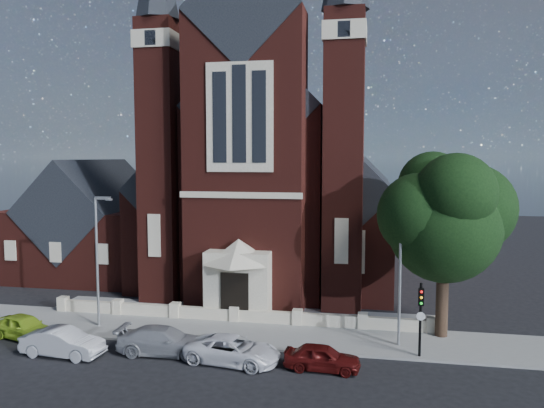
{
  "coord_description": "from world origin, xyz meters",
  "views": [
    {
      "loc": [
        8.51,
        -25.27,
        10.47
      ],
      "look_at": [
        1.34,
        12.0,
        7.09
      ],
      "focal_mm": 35.0,
      "sensor_mm": 36.0,
      "label": 1
    }
  ],
  "objects_px": {
    "street_tree": "(447,219)",
    "car_silver_b": "(164,341)",
    "street_lamp_left": "(98,254)",
    "car_lime_van": "(24,327)",
    "car_silver_a": "(63,342)",
    "car_dark_red": "(322,357)",
    "church": "(280,182)",
    "traffic_signal": "(421,310)",
    "car_white_suv": "(233,350)",
    "street_lamp_right": "(402,265)",
    "parish_hall": "(95,229)"
  },
  "relations": [
    {
      "from": "traffic_signal",
      "to": "car_white_suv",
      "type": "bearing_deg",
      "value": -165.75
    },
    {
      "from": "car_silver_b",
      "to": "street_lamp_left",
      "type": "bearing_deg",
      "value": 55.74
    },
    {
      "from": "street_tree",
      "to": "street_lamp_left",
      "type": "bearing_deg",
      "value": -175.24
    },
    {
      "from": "car_silver_a",
      "to": "car_dark_red",
      "type": "height_order",
      "value": "car_silver_a"
    },
    {
      "from": "car_silver_b",
      "to": "car_white_suv",
      "type": "distance_m",
      "value": 3.97
    },
    {
      "from": "street_tree",
      "to": "car_lime_van",
      "type": "distance_m",
      "value": 24.96
    },
    {
      "from": "street_lamp_left",
      "to": "street_lamp_right",
      "type": "relative_size",
      "value": 1.0
    },
    {
      "from": "car_white_suv",
      "to": "street_lamp_right",
      "type": "bearing_deg",
      "value": -56.34
    },
    {
      "from": "church",
      "to": "street_lamp_left",
      "type": "xyz_separation_m",
      "value": [
        -7.91,
        -18.94,
        -3.59
      ]
    },
    {
      "from": "church",
      "to": "traffic_signal",
      "type": "bearing_deg",
      "value": -61.8
    },
    {
      "from": "church",
      "to": "car_silver_b",
      "type": "height_order",
      "value": "church"
    },
    {
      "from": "car_silver_a",
      "to": "car_white_suv",
      "type": "relative_size",
      "value": 0.9
    },
    {
      "from": "traffic_signal",
      "to": "car_silver_a",
      "type": "bearing_deg",
      "value": -170.3
    },
    {
      "from": "street_lamp_right",
      "to": "car_white_suv",
      "type": "relative_size",
      "value": 1.65
    },
    {
      "from": "car_silver_a",
      "to": "parish_hall",
      "type": "bearing_deg",
      "value": 28.52
    },
    {
      "from": "street_tree",
      "to": "car_white_suv",
      "type": "height_order",
      "value": "street_tree"
    },
    {
      "from": "street_tree",
      "to": "car_white_suv",
      "type": "distance_m",
      "value": 13.86
    },
    {
      "from": "traffic_signal",
      "to": "car_white_suv",
      "type": "height_order",
      "value": "traffic_signal"
    },
    {
      "from": "parish_hall",
      "to": "car_silver_b",
      "type": "bearing_deg",
      "value": -51.93
    },
    {
      "from": "car_lime_van",
      "to": "car_dark_red",
      "type": "relative_size",
      "value": 1.1
    },
    {
      "from": "parish_hall",
      "to": "street_tree",
      "type": "bearing_deg",
      "value": -23.26
    },
    {
      "from": "car_silver_a",
      "to": "traffic_signal",
      "type": "bearing_deg",
      "value": -76.35
    },
    {
      "from": "car_silver_b",
      "to": "car_white_suv",
      "type": "relative_size",
      "value": 1.01
    },
    {
      "from": "church",
      "to": "street_lamp_right",
      "type": "height_order",
      "value": "church"
    },
    {
      "from": "car_silver_a",
      "to": "car_dark_red",
      "type": "bearing_deg",
      "value": -82.97
    },
    {
      "from": "car_silver_a",
      "to": "car_silver_b",
      "type": "distance_m",
      "value": 5.27
    },
    {
      "from": "traffic_signal",
      "to": "car_dark_red",
      "type": "xyz_separation_m",
      "value": [
        -4.84,
        -2.42,
        -1.94
      ]
    },
    {
      "from": "church",
      "to": "car_dark_red",
      "type": "xyz_separation_m",
      "value": [
        6.16,
        -22.94,
        -7.54
      ]
    },
    {
      "from": "street_tree",
      "to": "car_lime_van",
      "type": "xyz_separation_m",
      "value": [
        -23.75,
        -4.46,
        -6.25
      ]
    },
    {
      "from": "traffic_signal",
      "to": "car_silver_b",
      "type": "xyz_separation_m",
      "value": [
        -13.32,
        -1.88,
        -1.86
      ]
    },
    {
      "from": "car_silver_a",
      "to": "street_tree",
      "type": "bearing_deg",
      "value": -68.25
    },
    {
      "from": "car_lime_van",
      "to": "car_silver_a",
      "type": "relative_size",
      "value": 0.94
    },
    {
      "from": "parish_hall",
      "to": "traffic_signal",
      "type": "xyz_separation_m",
      "value": [
        27.0,
        -15.57,
        -1.43
      ]
    },
    {
      "from": "car_silver_b",
      "to": "car_silver_a",
      "type": "bearing_deg",
      "value": 101.42
    },
    {
      "from": "car_silver_b",
      "to": "car_white_suv",
      "type": "height_order",
      "value": "car_silver_b"
    },
    {
      "from": "traffic_signal",
      "to": "church",
      "type": "bearing_deg",
      "value": 118.2
    },
    {
      "from": "church",
      "to": "street_lamp_right",
      "type": "xyz_separation_m",
      "value": [
        10.09,
        -18.94,
        -3.59
      ]
    },
    {
      "from": "street_lamp_left",
      "to": "car_lime_van",
      "type": "bearing_deg",
      "value": -139.62
    },
    {
      "from": "street_tree",
      "to": "car_silver_b",
      "type": "xyz_separation_m",
      "value": [
        -14.92,
        -5.17,
        -6.24
      ]
    },
    {
      "from": "street_lamp_left",
      "to": "street_lamp_right",
      "type": "bearing_deg",
      "value": 0.0
    },
    {
      "from": "car_dark_red",
      "to": "street_lamp_right",
      "type": "bearing_deg",
      "value": -41.73
    },
    {
      "from": "car_lime_van",
      "to": "car_dark_red",
      "type": "distance_m",
      "value": 17.35
    },
    {
      "from": "traffic_signal",
      "to": "car_lime_van",
      "type": "relative_size",
      "value": 0.97
    },
    {
      "from": "parish_hall",
      "to": "car_silver_b",
      "type": "xyz_separation_m",
      "value": [
        13.68,
        -17.46,
        -3.29
      ]
    },
    {
      "from": "street_tree",
      "to": "car_silver_b",
      "type": "bearing_deg",
      "value": -160.9
    },
    {
      "from": "traffic_signal",
      "to": "car_white_suv",
      "type": "distance_m",
      "value": 9.87
    },
    {
      "from": "parish_hall",
      "to": "street_lamp_right",
      "type": "xyz_separation_m",
      "value": [
        26.09,
        -14.0,
        0.59
      ]
    },
    {
      "from": "street_tree",
      "to": "car_dark_red",
      "type": "bearing_deg",
      "value": -138.47
    },
    {
      "from": "street_tree",
      "to": "street_lamp_right",
      "type": "distance_m",
      "value": 3.84
    },
    {
      "from": "church",
      "to": "street_tree",
      "type": "xyz_separation_m",
      "value": [
        12.6,
        -17.23,
        -1.23
      ]
    }
  ]
}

